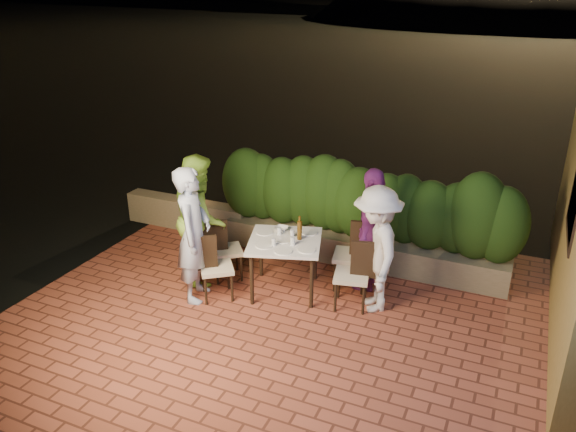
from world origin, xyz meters
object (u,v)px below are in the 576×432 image
Objects in this scene: chair_right_front at (352,274)px; diner_white at (376,250)px; dining_table at (285,266)px; beer_bottle at (300,228)px; parapet_lamp at (194,197)px; bowl at (282,229)px; chair_right_back at (351,254)px; diner_blue at (194,235)px; chair_left_back at (227,249)px; diner_green at (201,218)px; diner_purple at (372,229)px; chair_left_front at (217,266)px.

diner_white is (0.27, 0.09, 0.35)m from chair_right_front.
beer_bottle is (0.16, 0.10, 0.54)m from dining_table.
bowl is at bearing -25.45° from parapet_lamp.
diner_white is at bearing 126.93° from chair_right_back.
chair_right_back is at bearing -14.52° from parapet_lamp.
chair_right_front is (0.92, -0.01, 0.08)m from dining_table.
diner_blue reaches higher than diner_white.
chair_left_back is 0.77m from diner_blue.
parapet_lamp is (-2.19, 1.23, 0.20)m from dining_table.
diner_blue is 1.01× the size of diner_green.
beer_bottle is at bearing -20.70° from chair_right_front.
chair_right_front is 0.72m from diner_purple.
bowl is 0.20× the size of chair_left_front.
diner_green reaches higher than parapet_lamp.
parapet_lamp is (-3.38, 1.15, -0.24)m from diner_white.
chair_left_front is at bearing -58.43° from diner_purple.
dining_table is 0.57× the size of diner_white.
bowl is at bearing -123.64° from diner_white.
chair_right_front is (1.67, 0.49, 0.02)m from chair_left_front.
chair_left_back is 1.71m from chair_right_back.
diner_blue reaches higher than dining_table.
diner_blue reaches higher than chair_left_front.
bowl is at bearing 153.03° from beer_bottle.
beer_bottle is at bearing -59.54° from diner_purple.
chair_right_front reaches higher than dining_table.
bowl is at bearing -74.85° from diner_purple.
chair_left_front is 1.74m from chair_right_front.
dining_table is 1.05× the size of chair_left_back.
chair_right_front is at bearing -119.78° from diner_green.
chair_right_front is (0.76, -0.11, -0.45)m from beer_bottle.
chair_left_front reaches higher than dining_table.
chair_left_front is (-0.91, -0.60, -0.47)m from beer_bottle.
chair_left_front is 0.55× the size of diner_white.
diner_blue is (-1.16, -0.70, -0.02)m from beer_bottle.
diner_blue is at bearing 165.52° from chair_left_front.
dining_table is 2.84× the size of beer_bottle.
chair_left_front is at bearing -146.53° from dining_table.
beer_bottle is 0.20× the size of diner_white.
diner_purple is (-0.20, 0.52, 0.03)m from diner_white.
diner_purple reaches higher than parapet_lamp.
chair_left_front is 0.53m from chair_left_back.
chair_right_back is at bearing -4.66° from chair_left_front.
chair_right_back is at bearing 31.83° from dining_table.
bowl is at bearing 15.70° from chair_left_front.
diner_green is at bearing -53.50° from parapet_lamp.
chair_right_front reaches higher than chair_left_back.
chair_left_back is at bearing -105.38° from diner_green.
dining_table is 0.92m from chair_right_front.
parapet_lamp is at bearing 92.51° from chair_left_front.
chair_right_back is (0.59, 0.37, -0.43)m from beer_bottle.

